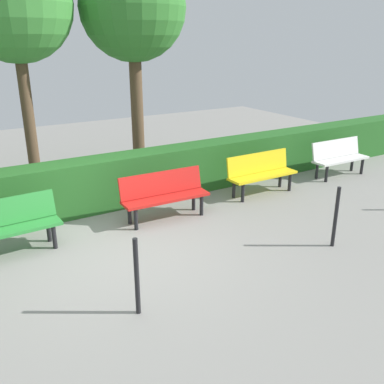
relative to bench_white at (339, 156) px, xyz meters
The scene contains 10 objects.
ground_plane 6.07m from the bench_white, ahead, with size 21.76×21.76×0.00m, color gray.
bench_white is the anchor object (origin of this frame).
bench_yellow 2.41m from the bench_white, ahead, with size 1.59×0.47×0.86m.
bench_red 4.79m from the bench_white, ahead, with size 1.63×0.52×0.86m.
bench_green 7.41m from the bench_white, ahead, with size 1.45×0.53×0.86m.
hedge_row 4.99m from the bench_white, 11.03° to the right, with size 17.76×0.63×1.00m, color #266023.
tree_near 5.77m from the bench_white, 30.19° to the right, with size 2.27×2.27×4.90m.
tree_mid 7.69m from the bench_white, 21.95° to the right, with size 2.20×2.20×4.86m.
railing_post_mid 3.93m from the bench_white, 39.93° to the left, with size 0.06×0.06×1.00m, color black.
railing_post_far 6.90m from the bench_white, 21.47° to the left, with size 0.06×0.06×1.00m, color black.
Camera 1 is at (2.13, 5.73, 3.14)m, focal length 39.73 mm.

